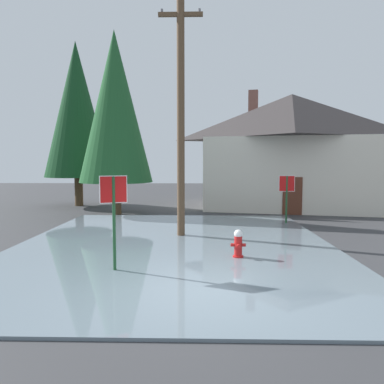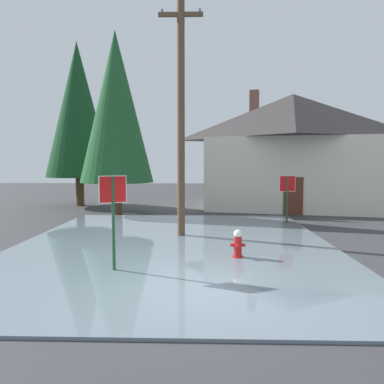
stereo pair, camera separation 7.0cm
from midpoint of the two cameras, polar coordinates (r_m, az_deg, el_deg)
The scene contains 10 objects.
ground_plane at distance 8.27m, azimuth 1.49°, elevation -15.48°, with size 80.00×80.00×0.10m, color #38383A.
flood_puddle at distance 12.45m, azimuth -2.57°, elevation -8.16°, with size 10.42×13.18×0.07m, color slate.
lane_stop_bar at distance 7.10m, azimuth 8.54°, elevation -18.58°, with size 3.54×0.30×0.01m, color silver.
stop_sign_near at distance 9.44m, azimuth -11.88°, elevation -1.84°, with size 0.64×0.29×2.46m.
fire_hydrant at distance 10.79m, azimuth 7.27°, elevation -8.08°, with size 0.43×0.37×0.86m.
utility_pole at distance 13.73m, azimuth -1.57°, elevation 11.78°, with size 1.60×0.28×8.64m.
stop_sign_far at distance 16.95m, azimuth 14.62°, elevation 0.33°, with size 0.71×0.08×2.19m.
house at distance 23.51m, azimuth 15.26°, elevation 6.42°, with size 11.66×9.37×7.42m.
pine_tree_tall_left at distance 20.13m, azimuth -11.55°, elevation 12.71°, with size 3.83×3.83×9.58m.
pine_tree_mid_left at distance 24.72m, azimuth -17.11°, elevation 11.99°, with size 4.10×4.10×10.24m.
Camera 2 is at (0.06, -7.76, 2.80)m, focal length 34.55 mm.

